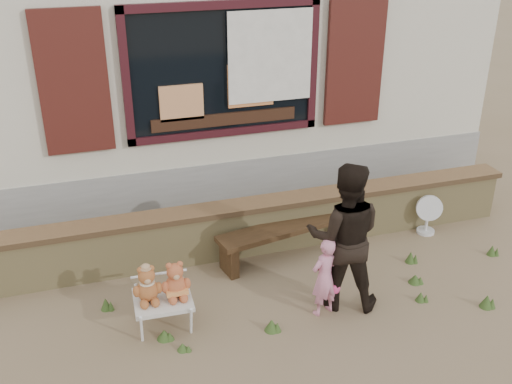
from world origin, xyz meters
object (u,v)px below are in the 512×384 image
object	(u,v)px
folding_chair	(163,301)
bench	(284,234)
teddy_bear_left	(147,283)
child	(325,277)
teddy_bear_right	(175,279)
adult	(344,237)

from	to	relation	value
folding_chair	bench	bearing A→B (deg)	31.57
teddy_bear_left	child	size ratio (longest dim) A/B	0.45
child	teddy_bear_right	bearing A→B (deg)	-26.08
teddy_bear_right	adult	size ratio (longest dim) A/B	0.25
bench	teddy_bear_left	size ratio (longest dim) A/B	4.28
bench	teddy_bear_right	distance (m)	1.76
teddy_bear_left	teddy_bear_right	size ratio (longest dim) A/B	0.99
teddy_bear_right	teddy_bear_left	bearing A→B (deg)	180.00
teddy_bear_left	adult	xyz separation A→B (m)	(2.03, -0.16, 0.26)
teddy_bear_left	adult	distance (m)	2.06
teddy_bear_left	adult	size ratio (longest dim) A/B	0.25
folding_chair	teddy_bear_left	xyz separation A→B (m)	(-0.14, 0.01, 0.24)
adult	teddy_bear_right	bearing A→B (deg)	17.64
folding_chair	teddy_bear_left	distance (m)	0.27
teddy_bear_right	bench	bearing A→B (deg)	33.98
bench	adult	size ratio (longest dim) A/B	1.06
bench	teddy_bear_left	xyz separation A→B (m)	(-1.76, -0.90, 0.24)
adult	folding_chair	bearing A→B (deg)	17.82
folding_chair	teddy_bear_right	size ratio (longest dim) A/B	1.47
folding_chair	teddy_bear_right	xyz separation A→B (m)	(0.14, -0.01, 0.24)
folding_chair	teddy_bear_left	size ratio (longest dim) A/B	1.48
adult	bench	bearing A→B (deg)	-53.15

